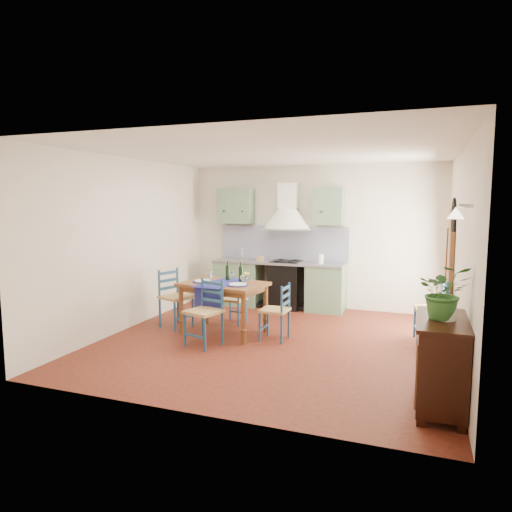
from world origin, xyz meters
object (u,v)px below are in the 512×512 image
Objects in this scene: chair_near at (205,312)px; sideboard at (441,360)px; potted_plant at (444,292)px; dining_table at (224,289)px.

chair_near is 3.32m from sideboard.
potted_plant is at bearing -18.69° from chair_near.
chair_near is 3.40m from potted_plant.
sideboard is at bearing -18.50° from chair_near.
sideboard is (3.14, -1.69, -0.22)m from dining_table.
potted_plant reaches higher than sideboard.
chair_near is (-0.01, -0.64, -0.23)m from dining_table.
chair_near reaches higher than sideboard.
potted_plant reaches higher than chair_near.
potted_plant is at bearing -28.53° from dining_table.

